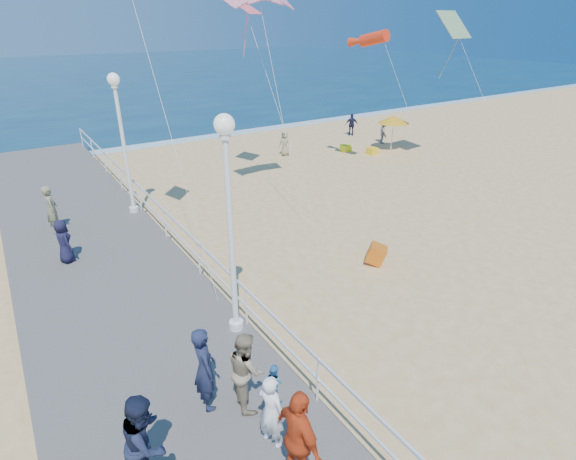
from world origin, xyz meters
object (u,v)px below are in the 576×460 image
lamp_post_mid (229,208)px  toddler_held (274,383)px  woman_holding_toddler (271,411)px  spectator_1 (246,369)px  beach_walker_c (285,144)px  spectator_4 (64,241)px  beach_walker_b (352,125)px  box_kite (376,256)px  spectator_7 (146,441)px  spectator_6 (52,210)px  beach_chair_left (372,151)px  spectator_3 (299,439)px  spectator_0 (205,368)px  beach_walker_a (383,132)px  beach_umbrella (394,120)px  lamp_post_far (122,131)px  beach_chair_right (346,148)px

lamp_post_mid → toddler_held: lamp_post_mid is taller
woman_holding_toddler → toddler_held: bearing=-65.2°
spectator_1 → beach_walker_c: spectator_1 is taller
spectator_1 → spectator_4: bearing=24.3°
beach_walker_b → box_kite: 18.36m
spectator_4 → spectator_7: 8.95m
spectator_6 → beach_chair_left: 17.97m
spectator_7 → spectator_6: bearing=32.8°
woman_holding_toddler → spectator_3: size_ratio=0.82×
spectator_0 → toddler_held: bearing=-143.0°
spectator_0 → spectator_6: size_ratio=1.04×
spectator_1 → spectator_6: size_ratio=0.96×
beach_walker_a → beach_walker_b: bearing=35.2°
lamp_post_mid → box_kite: (5.71, 1.03, -3.36)m
woman_holding_toddler → spectator_1: (0.09, 1.09, 0.07)m
spectator_6 → beach_umbrella: bearing=-76.2°
woman_holding_toddler → spectator_0: size_ratio=0.84×
spectator_6 → lamp_post_far: bearing=-75.5°
box_kite → beach_chair_right: bearing=11.2°
spectator_3 → spectator_4: spectator_3 is taller
woman_holding_toddler → beach_chair_left: 21.48m
spectator_1 → beach_chair_right: 21.00m
spectator_6 → spectator_7: bearing=-174.4°
spectator_7 → spectator_0: bearing=-20.8°
spectator_3 → beach_umbrella: size_ratio=0.89×
lamp_post_mid → beach_walker_b: (16.96, 15.53, -2.91)m
spectator_4 → beach_walker_a: bearing=-85.4°
toddler_held → beach_walker_c: bearing=-53.4°
spectator_3 → box_kite: size_ratio=3.16×
lamp_post_far → beach_umbrella: 16.67m
box_kite → spectator_7: bearing=161.1°
woman_holding_toddler → beach_chair_right: 21.83m
spectator_1 → spectator_6: (-1.99, 10.86, 0.04)m
lamp_post_mid → spectator_3: lamp_post_mid is taller
lamp_post_far → beach_walker_c: (10.27, 4.77, -2.93)m
beach_walker_c → box_kite: beach_walker_c is taller
toddler_held → box_kite: 7.92m
lamp_post_mid → spectator_4: 7.17m
lamp_post_far → woman_holding_toddler: bearing=-94.6°
spectator_3 → lamp_post_far: bearing=-5.3°
spectator_4 → spectator_7: spectator_7 is taller
beach_walker_a → beach_chair_right: (-3.29, -0.18, -0.55)m
spectator_3 → box_kite: 8.59m
woman_holding_toddler → spectator_6: size_ratio=0.87×
spectator_1 → beach_walker_b: spectator_1 is taller
spectator_4 → beach_walker_b: 22.07m
spectator_7 → beach_umbrella: bearing=-20.6°
box_kite → beach_umbrella: (10.72, 10.09, 1.61)m
spectator_1 → box_kite: bearing=-53.0°
toddler_held → beach_chair_right: 21.64m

